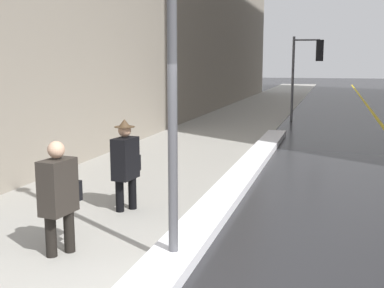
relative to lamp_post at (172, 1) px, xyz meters
name	(u,v)px	position (x,y,z in m)	size (l,w,h in m)	color
sidewalk_slab	(230,125)	(-2.18, 13.82, -3.22)	(4.00, 80.00, 0.01)	#9E9B93
snow_bank_curb	(241,176)	(0.00, 4.66, -3.14)	(0.62, 13.81, 0.16)	white
lamp_post	(172,1)	(0.00, 0.00, 0.00)	(0.28, 0.28, 5.45)	#515156
traffic_light_near	(309,60)	(0.78, 16.20, -0.60)	(1.31, 0.41, 3.64)	#515156
pedestrian_with_shoulder_bag	(59,193)	(-1.51, -0.16, -2.38)	(0.34, 0.72, 1.53)	black
pedestrian_in_fedora	(126,161)	(-1.47, 1.86, -2.36)	(0.34, 0.71, 1.59)	black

